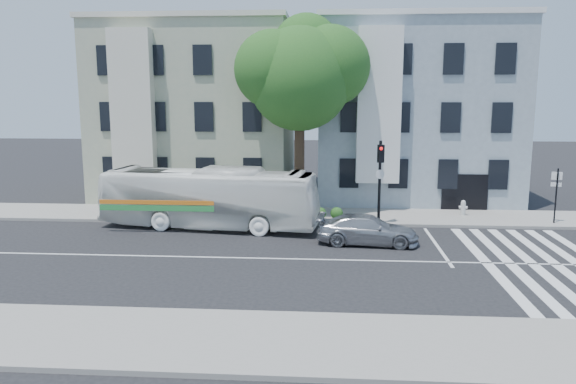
# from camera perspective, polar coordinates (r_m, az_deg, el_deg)

# --- Properties ---
(ground) EXTENTS (120.00, 120.00, 0.00)m
(ground) POSITION_cam_1_polar(r_m,az_deg,el_deg) (23.29, 0.06, -6.82)
(ground) COLOR black
(ground) RESTS_ON ground
(sidewalk_far) EXTENTS (80.00, 4.00, 0.15)m
(sidewalk_far) POSITION_cam_1_polar(r_m,az_deg,el_deg) (31.00, 1.10, -2.42)
(sidewalk_far) COLOR gray
(sidewalk_far) RESTS_ON ground
(sidewalk_near) EXTENTS (80.00, 4.00, 0.15)m
(sidewalk_near) POSITION_cam_1_polar(r_m,az_deg,el_deg) (15.79, -2.03, -14.95)
(sidewalk_near) COLOR gray
(sidewalk_near) RESTS_ON ground
(building_left) EXTENTS (12.00, 10.00, 11.00)m
(building_left) POSITION_cam_1_polar(r_m,az_deg,el_deg) (38.23, -8.96, 8.02)
(building_left) COLOR #9BA389
(building_left) RESTS_ON ground
(building_right) EXTENTS (12.00, 10.00, 11.00)m
(building_right) POSITION_cam_1_polar(r_m,az_deg,el_deg) (37.65, 12.50, 7.88)
(building_right) COLOR gray
(building_right) RESTS_ON ground
(street_tree) EXTENTS (7.30, 5.90, 11.10)m
(street_tree) POSITION_cam_1_polar(r_m,az_deg,el_deg) (31.03, 1.33, 12.01)
(street_tree) COLOR #2D2116
(street_tree) RESTS_ON ground
(bus) EXTENTS (4.08, 11.28, 3.07)m
(bus) POSITION_cam_1_polar(r_m,az_deg,el_deg) (28.55, -8.02, -0.60)
(bus) COLOR white
(bus) RESTS_ON ground
(sedan) EXTENTS (2.20, 4.69, 1.32)m
(sedan) POSITION_cam_1_polar(r_m,az_deg,el_deg) (25.63, 8.08, -3.81)
(sedan) COLOR #ACAEB4
(sedan) RESTS_ON ground
(hedge) EXTENTS (8.29, 3.63, 0.70)m
(hedge) POSITION_cam_1_polar(r_m,az_deg,el_deg) (29.89, -3.21, -2.06)
(hedge) COLOR #2A571C
(hedge) RESTS_ON sidewalk_far
(traffic_signal) EXTENTS (0.45, 0.54, 4.41)m
(traffic_signal) POSITION_cam_1_polar(r_m,az_deg,el_deg) (28.57, 9.33, 2.04)
(traffic_signal) COLOR black
(traffic_signal) RESTS_ON ground
(fire_hydrant) EXTENTS (0.47, 0.27, 0.83)m
(fire_hydrant) POSITION_cam_1_polar(r_m,az_deg,el_deg) (32.19, 17.36, -1.50)
(fire_hydrant) COLOR beige
(fire_hydrant) RESTS_ON sidewalk_far
(far_sign_pole) EXTENTS (0.51, 0.22, 2.84)m
(far_sign_pole) POSITION_cam_1_polar(r_m,az_deg,el_deg) (31.75, 25.60, 0.28)
(far_sign_pole) COLOR black
(far_sign_pole) RESTS_ON sidewalk_far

